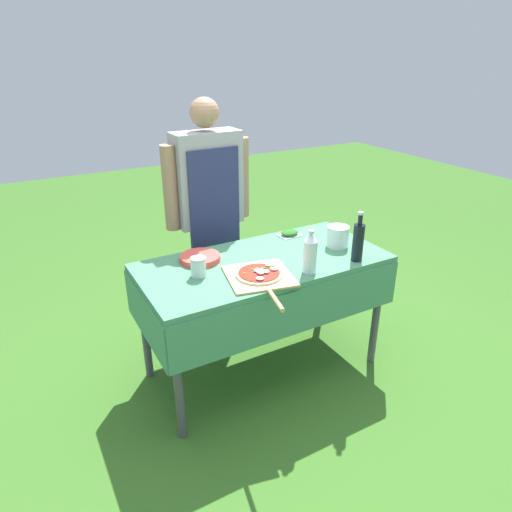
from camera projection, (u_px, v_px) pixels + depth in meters
ground_plane at (263, 367)px, 3.07m from camera, size 12.00×12.00×0.00m
prep_table at (264, 275)px, 2.78m from camera, size 1.51×0.73×0.80m
person_cook at (209, 202)px, 3.14m from camera, size 0.63×0.22×1.68m
pizza_on_peel at (260, 276)px, 2.52m from camera, size 0.42×0.59×0.05m
oil_bottle at (358, 241)px, 2.69m from camera, size 0.07×0.07×0.31m
water_bottle at (310, 253)px, 2.55m from camera, size 0.08×0.08×0.25m
herb_container at (290, 233)px, 3.09m from camera, size 0.16×0.12×0.04m
mixing_tub at (338, 236)px, 2.91m from camera, size 0.14×0.14×0.14m
plate_stack at (200, 258)px, 2.73m from camera, size 0.25×0.25×0.03m
sauce_jar at (198, 268)px, 2.53m from camera, size 0.09×0.09×0.11m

